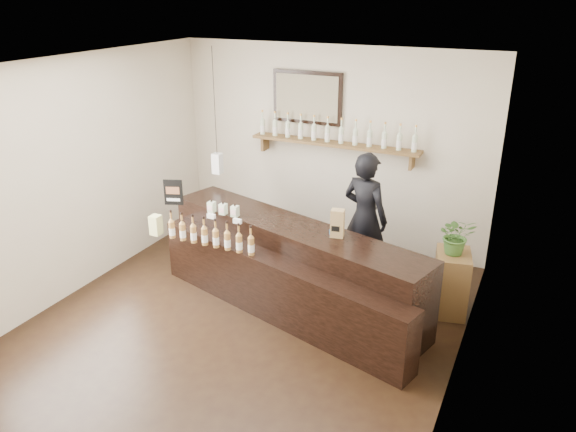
% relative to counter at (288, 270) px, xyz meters
% --- Properties ---
extents(ground, '(5.00, 5.00, 0.00)m').
position_rel_counter_xyz_m(ground, '(-0.26, -0.57, -0.45)').
color(ground, black).
rests_on(ground, ground).
extents(room_shell, '(5.00, 5.00, 5.00)m').
position_rel_counter_xyz_m(room_shell, '(-0.26, -0.57, 1.25)').
color(room_shell, beige).
rests_on(room_shell, ground).
extents(back_wall_decor, '(2.66, 0.96, 1.69)m').
position_rel_counter_xyz_m(back_wall_decor, '(-0.41, 1.80, 1.30)').
color(back_wall_decor, brown).
rests_on(back_wall_decor, ground).
extents(counter, '(3.48, 1.85, 1.13)m').
position_rel_counter_xyz_m(counter, '(0.00, 0.00, 0.00)').
color(counter, black).
rests_on(counter, ground).
extents(promo_sign, '(0.23, 0.10, 0.33)m').
position_rel_counter_xyz_m(promo_sign, '(-1.62, 0.08, 0.67)').
color(promo_sign, black).
rests_on(promo_sign, counter).
extents(paper_bag, '(0.16, 0.13, 0.31)m').
position_rel_counter_xyz_m(paper_bag, '(0.57, 0.05, 0.67)').
color(paper_bag, '#A17E4D').
rests_on(paper_bag, counter).
extents(tape_dispenser, '(0.14, 0.07, 0.11)m').
position_rel_counter_xyz_m(tape_dispenser, '(0.54, 0.08, 0.55)').
color(tape_dispenser, '#16589D').
rests_on(tape_dispenser, counter).
extents(side_cabinet, '(0.47, 0.58, 0.74)m').
position_rel_counter_xyz_m(side_cabinet, '(1.74, 0.65, -0.08)').
color(side_cabinet, brown).
rests_on(side_cabinet, ground).
extents(potted_plant, '(0.49, 0.47, 0.44)m').
position_rel_counter_xyz_m(potted_plant, '(1.74, 0.65, 0.51)').
color(potted_plant, '#3D6829').
rests_on(potted_plant, side_cabinet).
extents(shopkeeper, '(0.79, 0.62, 1.90)m').
position_rel_counter_xyz_m(shopkeeper, '(0.59, 0.98, 0.50)').
color(shopkeeper, black).
rests_on(shopkeeper, ground).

